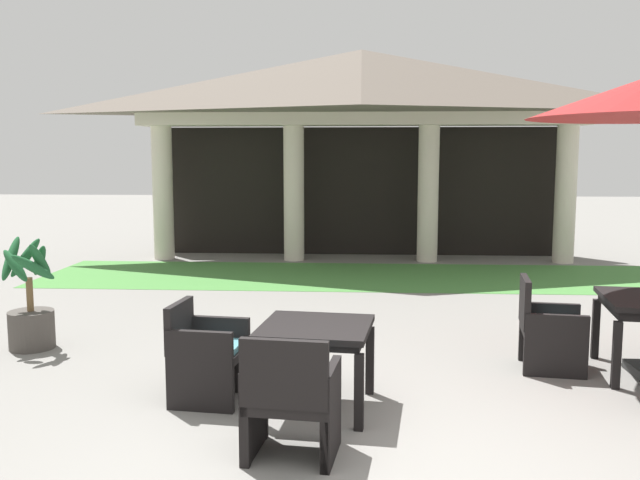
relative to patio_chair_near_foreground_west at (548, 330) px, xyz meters
name	(u,v)px	position (x,y,z in m)	size (l,w,h in m)	color
ground_plane	(356,472)	(-1.83, -2.29, -0.39)	(60.00, 60.00, 0.00)	gray
background_pavilion	(361,98)	(-1.83, 6.79, 2.76)	(9.00, 3.18, 4.04)	beige
lawn_strip	(360,276)	(-1.83, 4.97, -0.39)	(10.80, 2.73, 0.01)	#47843D
patio_chair_near_foreground_west	(548,330)	(0.00, 0.00, 0.00)	(0.65, 0.63, 0.89)	black
patio_table_mid_left	(316,336)	(-2.18, -1.15, 0.21)	(0.97, 0.97, 0.70)	black
patio_chair_mid_left_south	(291,400)	(-2.28, -2.10, 0.01)	(0.67, 0.61, 0.89)	black
patio_chair_mid_left_west	(206,354)	(-3.11, -1.05, 0.01)	(0.63, 0.61, 0.84)	black
potted_palm_left_edge	(31,313)	(-5.34, 0.39, -0.01)	(0.61, 0.62, 1.22)	#47423D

